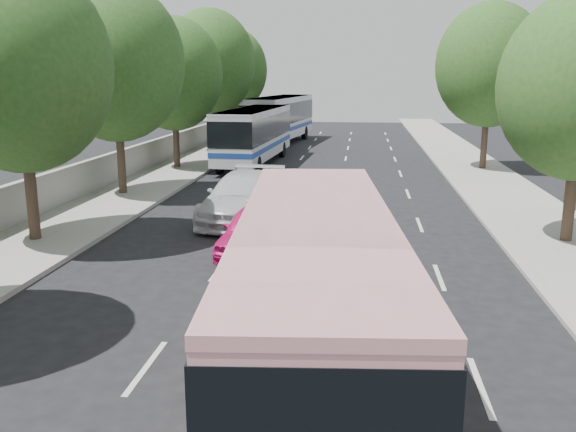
# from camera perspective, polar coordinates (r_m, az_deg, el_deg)

# --- Properties ---
(ground) EXTENTS (120.00, 120.00, 0.00)m
(ground) POSITION_cam_1_polar(r_m,az_deg,el_deg) (13.38, -2.35, -10.54)
(ground) COLOR black
(ground) RESTS_ON ground
(sidewalk_left) EXTENTS (4.00, 90.00, 0.15)m
(sidewalk_left) POSITION_cam_1_polar(r_m,az_deg,el_deg) (34.18, -11.12, 3.91)
(sidewalk_left) COLOR #9E998E
(sidewalk_left) RESTS_ON ground
(sidewalk_right) EXTENTS (4.00, 90.00, 0.12)m
(sidewalk_right) POSITION_cam_1_polar(r_m,az_deg,el_deg) (33.17, 18.11, 3.21)
(sidewalk_right) COLOR #9E998E
(sidewalk_right) RESTS_ON ground
(low_wall) EXTENTS (0.30, 90.00, 1.50)m
(low_wall) POSITION_cam_1_polar(r_m,az_deg,el_deg) (34.66, -14.03, 5.27)
(low_wall) COLOR #9E998E
(low_wall) RESTS_ON sidewalk_left
(tree_left_b) EXTENTS (5.70, 5.70, 8.88)m
(tree_left_b) POSITION_cam_1_polar(r_m,az_deg,el_deg) (20.84, -23.81, 13.26)
(tree_left_b) COLOR #38281E
(tree_left_b) RESTS_ON ground
(tree_left_c) EXTENTS (6.00, 6.00, 9.35)m
(tree_left_c) POSITION_cam_1_polar(r_m,az_deg,el_deg) (28.14, -15.80, 14.14)
(tree_left_c) COLOR #38281E
(tree_left_c) RESTS_ON ground
(tree_left_d) EXTENTS (5.52, 5.52, 8.60)m
(tree_left_d) POSITION_cam_1_polar(r_m,az_deg,el_deg) (35.63, -10.58, 13.28)
(tree_left_d) COLOR #38281E
(tree_left_d) RESTS_ON ground
(tree_left_e) EXTENTS (6.30, 6.30, 9.82)m
(tree_left_e) POSITION_cam_1_polar(r_m,az_deg,el_deg) (43.33, -7.27, 14.37)
(tree_left_e) COLOR #38281E
(tree_left_e) RESTS_ON ground
(tree_left_f) EXTENTS (5.88, 5.88, 9.16)m
(tree_left_f) POSITION_cam_1_polar(r_m,az_deg,el_deg) (51.16, -5.25, 13.71)
(tree_left_f) COLOR #38281E
(tree_left_f) RESTS_ON ground
(tree_right_far) EXTENTS (6.00, 6.00, 9.35)m
(tree_right_far) POSITION_cam_1_polar(r_m,az_deg,el_deg) (36.74, 18.52, 13.59)
(tree_right_far) COLOR #38281E
(tree_right_far) RESTS_ON ground
(pink_bus) EXTENTS (3.35, 9.98, 3.12)m
(pink_bus) POSITION_cam_1_polar(r_m,az_deg,el_deg) (10.39, 2.64, -6.11)
(pink_bus) COLOR pink
(pink_bus) RESTS_ON ground
(pink_taxi) EXTENTS (2.04, 4.37, 1.45)m
(pink_taxi) POSITION_cam_1_polar(r_m,az_deg,el_deg) (18.76, -3.05, -1.26)
(pink_taxi) COLOR #DB136D
(pink_taxi) RESTS_ON ground
(white_pickup) EXTENTS (2.80, 6.16, 1.75)m
(white_pickup) POSITION_cam_1_polar(r_m,az_deg,el_deg) (23.03, -4.17, 1.80)
(white_pickup) COLOR silver
(white_pickup) RESTS_ON ground
(tour_coach_front) EXTENTS (3.08, 11.41, 3.38)m
(tour_coach_front) POSITION_cam_1_polar(r_m,az_deg,el_deg) (37.48, -3.17, 7.94)
(tour_coach_front) COLOR silver
(tour_coach_front) RESTS_ON ground
(tour_coach_rear) EXTENTS (4.22, 12.60, 3.70)m
(tour_coach_rear) POSITION_cam_1_polar(r_m,az_deg,el_deg) (48.82, -0.80, 9.37)
(tour_coach_rear) COLOR silver
(tour_coach_rear) RESTS_ON ground
(taxi_roof_sign) EXTENTS (0.56, 0.22, 0.18)m
(taxi_roof_sign) POSITION_cam_1_polar(r_m,az_deg,el_deg) (18.57, -3.08, 1.17)
(taxi_roof_sign) COLOR silver
(taxi_roof_sign) RESTS_ON pink_taxi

